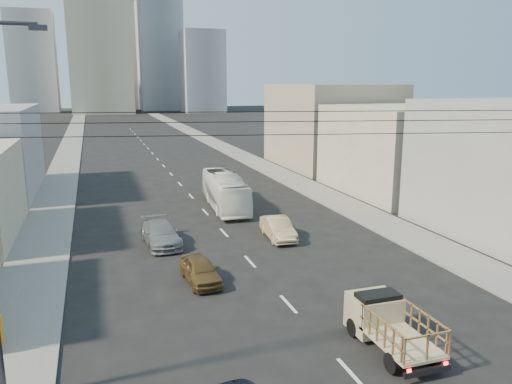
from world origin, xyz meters
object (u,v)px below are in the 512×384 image
flatbed_pickup (389,321)px  sedan_brown (200,270)px  sedan_tan (278,228)px  sedan_grey (161,234)px  city_bus (225,191)px

flatbed_pickup → sedan_brown: bearing=122.7°
sedan_tan → sedan_grey: 7.68m
sedan_brown → sedan_tan: (6.47, 5.76, 0.04)m
sedan_brown → sedan_tan: sedan_tan is taller
flatbed_pickup → sedan_tan: 14.54m
city_bus → sedan_tan: bearing=-78.4°
sedan_grey → sedan_brown: bearing=-84.2°
city_bus → sedan_brown: bearing=-105.0°
city_bus → sedan_grey: bearing=-123.6°
city_bus → sedan_brown: size_ratio=2.63×
flatbed_pickup → sedan_grey: 17.01m
flatbed_pickup → sedan_tan: flatbed_pickup is taller
flatbed_pickup → city_bus: size_ratio=0.44×
flatbed_pickup → city_bus: (-0.34, 23.83, 0.31)m
flatbed_pickup → sedan_brown: (-5.62, 8.75, -0.44)m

